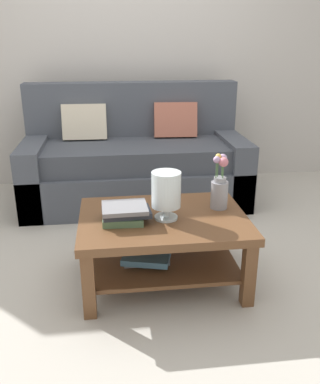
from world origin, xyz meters
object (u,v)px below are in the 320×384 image
(flower_pitcher, at_px, (220,186))
(coffee_table, at_px, (162,235))
(couch, at_px, (135,162))
(book_stack_main, at_px, (125,213))
(glass_hurricane_vase, at_px, (166,191))

(flower_pitcher, bearing_deg, coffee_table, -166.22)
(coffee_table, bearing_deg, couch, 92.59)
(book_stack_main, xyz_separation_m, glass_hurricane_vase, (0.24, 0.01, 0.12))
(flower_pitcher, bearing_deg, book_stack_main, -167.47)
(coffee_table, xyz_separation_m, flower_pitcher, (0.37, 0.09, 0.27))
(book_stack_main, distance_m, glass_hurricane_vase, 0.27)
(coffee_table, xyz_separation_m, book_stack_main, (-0.22, -0.04, 0.18))
(couch, distance_m, glass_hurricane_vase, 1.50)
(glass_hurricane_vase, height_order, flower_pitcher, flower_pitcher)
(coffee_table, height_order, flower_pitcher, flower_pitcher)
(coffee_table, distance_m, glass_hurricane_vase, 0.30)
(coffee_table, bearing_deg, book_stack_main, -169.57)
(couch, distance_m, coffee_table, 1.45)
(book_stack_main, bearing_deg, flower_pitcher, 12.53)
(couch, bearing_deg, coffee_table, -87.41)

